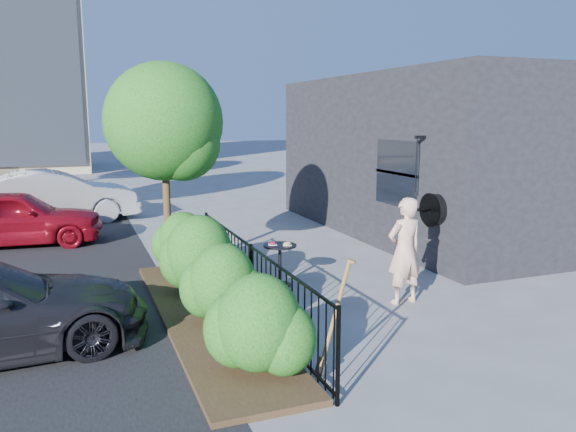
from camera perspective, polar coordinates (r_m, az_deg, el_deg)
name	(u,v)px	position (r m, az deg, el deg)	size (l,w,h in m)	color
ground	(339,302)	(9.32, 5.22, -8.70)	(120.00, 120.00, 0.00)	gray
shop_building	(452,154)	(15.61, 16.28, 6.03)	(6.22, 9.00, 4.00)	black
fence	(251,278)	(8.62, -3.75, -6.35)	(0.05, 6.05, 1.10)	black
planting_bed	(207,317)	(8.61, -8.23, -10.09)	(1.30, 6.00, 0.08)	#382616
shrubs	(211,272)	(8.52, -7.84, -5.63)	(1.10, 5.60, 1.24)	#125116
patio_tree	(168,129)	(10.79, -12.11, 8.64)	(2.20, 2.20, 3.94)	#3F2B19
cafe_table	(280,257)	(10.01, -0.83, -4.23)	(0.60, 0.60, 0.80)	black
woman	(405,251)	(9.22, 11.77, -3.48)	(0.63, 0.42, 1.74)	beige
shovel	(332,325)	(6.61, 4.52, -10.99)	(0.48, 0.18, 1.42)	brown
car_red	(14,218)	(14.55, -26.11, -0.16)	(1.58, 3.92, 1.33)	maroon
car_silver	(54,197)	(17.25, -22.65, 1.83)	(1.59, 4.56, 1.50)	#B9B9BF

